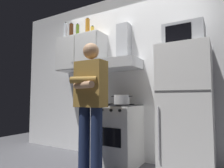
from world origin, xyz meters
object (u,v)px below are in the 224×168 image
at_px(bottle_rum_dark, 71,31).
at_px(bottle_spice_jar, 92,31).
at_px(stove_oven, 118,134).
at_px(cooking_pot, 122,100).
at_px(microwave, 184,36).
at_px(bottle_liquor_amber, 88,27).
at_px(bottle_vodka_clear, 66,31).
at_px(person_standing, 90,103).
at_px(bottle_olive_oil, 78,31).
at_px(range_hood, 121,57).
at_px(refrigerator, 186,111).
at_px(upper_cabinet, 81,53).

xyz_separation_m(bottle_rum_dark, bottle_spice_jar, (0.47, 0.00, -0.07)).
relative_size(stove_oven, cooking_pot, 2.75).
distance_m(cooking_pot, bottle_rum_dark, 1.72).
relative_size(microwave, cooking_pot, 1.51).
bearing_deg(bottle_liquor_amber, microwave, -3.82).
distance_m(bottle_liquor_amber, bottle_vodka_clear, 0.49).
xyz_separation_m(person_standing, bottle_liquor_amber, (-0.61, 0.73, 1.30)).
relative_size(cooking_pot, bottle_olive_oil, 1.29).
height_order(bottle_rum_dark, bottle_olive_oil, bottle_rum_dark).
bearing_deg(bottle_vodka_clear, stove_oven, -5.11).
height_order(bottle_rum_dark, bottle_liquor_amber, bottle_liquor_amber).
relative_size(range_hood, bottle_spice_jar, 5.00).
xyz_separation_m(refrigerator, microwave, (-0.00, 0.02, 0.94)).
bearing_deg(bottle_olive_oil, bottle_vodka_clear, -178.13).
bearing_deg(upper_cabinet, microwave, -3.48).
xyz_separation_m(upper_cabinet, bottle_vodka_clear, (-0.35, -0.02, 0.46)).
xyz_separation_m(range_hood, person_standing, (-0.05, -0.73, -0.70)).
bearing_deg(person_standing, range_hood, 86.09).
bearing_deg(bottle_olive_oil, upper_cabinet, 10.69).
relative_size(microwave, bottle_vodka_clear, 1.46).
relative_size(upper_cabinet, cooking_pot, 2.83).
relative_size(stove_oven, bottle_olive_oil, 3.53).
bearing_deg(bottle_rum_dark, upper_cabinet, 1.43).
bearing_deg(microwave, bottle_rum_dark, 177.08).
bearing_deg(refrigerator, bottle_rum_dark, 176.55).
bearing_deg(person_standing, bottle_vodka_clear, 147.25).
bearing_deg(cooking_pot, person_standing, -110.30).
height_order(stove_oven, range_hood, range_hood).
bearing_deg(bottle_olive_oil, cooking_pot, -13.03).
bearing_deg(bottle_olive_oil, bottle_spice_jar, 1.95).
bearing_deg(bottle_spice_jar, upper_cabinet, 179.47).
height_order(stove_oven, bottle_liquor_amber, bottle_liquor_amber).
bearing_deg(range_hood, bottle_spice_jar, -179.63).
xyz_separation_m(cooking_pot, bottle_vodka_clear, (-1.28, 0.22, 1.27)).
height_order(upper_cabinet, bottle_spice_jar, bottle_spice_jar).
relative_size(microwave, bottle_olive_oil, 1.94).
xyz_separation_m(refrigerator, cooking_pot, (-0.82, -0.12, 0.14)).
height_order(refrigerator, microwave, microwave).
height_order(person_standing, bottle_rum_dark, bottle_rum_dark).
distance_m(upper_cabinet, range_hood, 0.81).
distance_m(microwave, bottle_vodka_clear, 2.15).
bearing_deg(range_hood, upper_cabinet, -179.91).
bearing_deg(bottle_vodka_clear, upper_cabinet, 3.63).
height_order(microwave, bottle_spice_jar, bottle_spice_jar).
bearing_deg(bottle_vodka_clear, refrigerator, -2.79).
height_order(bottle_liquor_amber, bottle_olive_oil, bottle_liquor_amber).
bearing_deg(microwave, bottle_vodka_clear, 177.71).
distance_m(refrigerator, cooking_pot, 0.84).
relative_size(stove_oven, range_hood, 1.17).
height_order(microwave, bottle_liquor_amber, bottle_liquor_amber).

